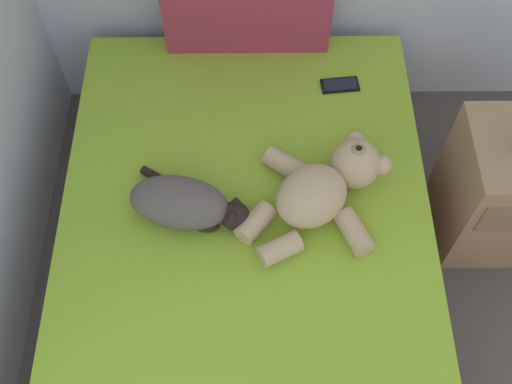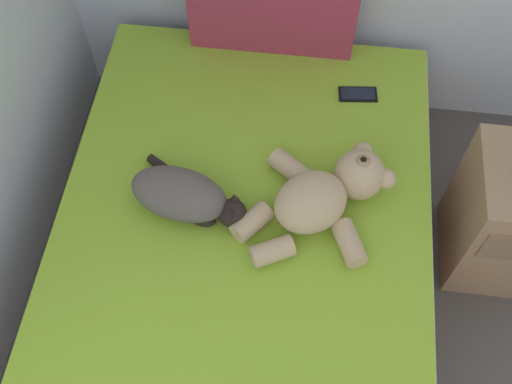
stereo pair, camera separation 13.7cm
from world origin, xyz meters
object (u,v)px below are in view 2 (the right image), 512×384
Objects in this scene: teddy_bear at (325,195)px; cell_phone at (358,94)px; cat at (184,196)px; bed at (240,279)px.

teddy_bear reaches higher than cell_phone.
bed is at bearing -35.99° from cat.
teddy_bear is at bearing -101.30° from cell_phone.
cat is 0.81m from cell_phone.
teddy_bear is at bearing 6.52° from cat.
teddy_bear is at bearing 36.96° from bed.
cell_phone is at bearing 78.70° from teddy_bear.
bed is 3.76× the size of teddy_bear.
cat is at bearing -135.12° from cell_phone.
cat is 2.72× the size of cell_phone.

